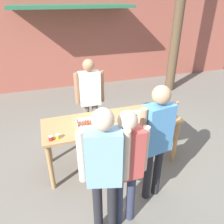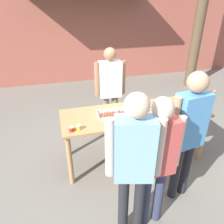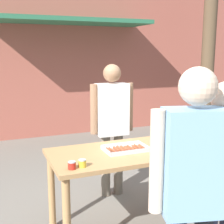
# 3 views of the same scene
# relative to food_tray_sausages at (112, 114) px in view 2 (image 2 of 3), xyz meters

# --- Properties ---
(ground_plane) EXTENTS (24.00, 24.00, 0.00)m
(ground_plane) POSITION_rel_food_tray_sausages_xyz_m (0.37, -0.01, -0.87)
(ground_plane) COLOR slate
(building_facade_back) EXTENTS (12.00, 1.11, 4.50)m
(building_facade_back) POSITION_rel_food_tray_sausages_xyz_m (0.37, 3.97, 1.38)
(building_facade_back) COLOR #A85647
(building_facade_back) RESTS_ON ground
(serving_table) EXTENTS (2.24, 0.77, 0.86)m
(serving_table) POSITION_rel_food_tray_sausages_xyz_m (0.37, -0.01, -0.12)
(serving_table) COLOR tan
(serving_table) RESTS_ON ground
(food_tray_sausages) EXTENTS (0.43, 0.27, 0.04)m
(food_tray_sausages) POSITION_rel_food_tray_sausages_xyz_m (0.00, 0.00, 0.00)
(food_tray_sausages) COLOR silver
(food_tray_sausages) RESTS_ON serving_table
(food_tray_buns) EXTENTS (0.42, 0.24, 0.06)m
(food_tray_buns) POSITION_rel_food_tray_sausages_xyz_m (0.76, 0.00, 0.01)
(food_tray_buns) COLOR silver
(food_tray_buns) RESTS_ON serving_table
(condiment_jar_mustard) EXTENTS (0.07, 0.07, 0.07)m
(condiment_jar_mustard) POSITION_rel_food_tray_sausages_xyz_m (-0.62, -0.28, 0.02)
(condiment_jar_mustard) COLOR #B22319
(condiment_jar_mustard) RESTS_ON serving_table
(condiment_jar_ketchup) EXTENTS (0.07, 0.07, 0.07)m
(condiment_jar_ketchup) POSITION_rel_food_tray_sausages_xyz_m (-0.52, -0.27, 0.02)
(condiment_jar_ketchup) COLOR gold
(condiment_jar_ketchup) RESTS_ON serving_table
(beer_cup) EXTENTS (0.08, 0.08, 0.10)m
(beer_cup) POSITION_rel_food_tray_sausages_xyz_m (1.34, -0.28, 0.04)
(beer_cup) COLOR #DBC67A
(beer_cup) RESTS_ON serving_table
(person_server_behind_table) EXTENTS (0.56, 0.22, 1.67)m
(person_server_behind_table) POSITION_rel_food_tray_sausages_xyz_m (0.18, 0.80, 0.13)
(person_server_behind_table) COLOR #756B5B
(person_server_behind_table) RESTS_ON ground
(person_customer_holding_hotdog) EXTENTS (0.53, 0.30, 1.74)m
(person_customer_holding_hotdog) POSITION_rel_food_tray_sausages_xyz_m (-0.11, -1.23, 0.18)
(person_customer_holding_hotdog) COLOR #232328
(person_customer_holding_hotdog) RESTS_ON ground
(person_customer_with_cup) EXTENTS (0.53, 0.26, 1.75)m
(person_customer_with_cup) POSITION_rel_food_tray_sausages_xyz_m (0.69, -0.90, 0.19)
(person_customer_with_cup) COLOR #232328
(person_customer_with_cup) RESTS_ON ground
(person_customer_waiting_in_line) EXTENTS (0.53, 0.21, 1.64)m
(person_customer_waiting_in_line) POSITION_rel_food_tray_sausages_xyz_m (0.16, -1.18, 0.12)
(person_customer_waiting_in_line) COLOR #333851
(person_customer_waiting_in_line) RESTS_ON ground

